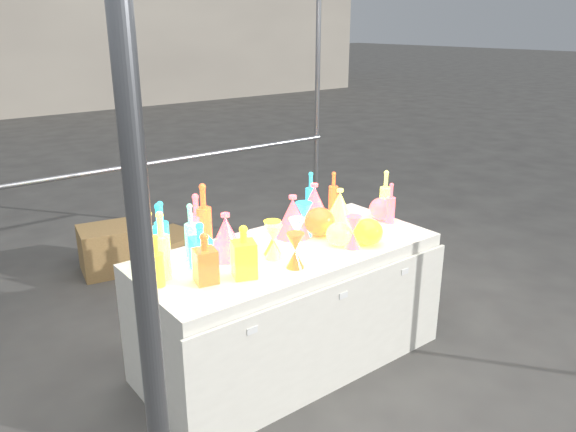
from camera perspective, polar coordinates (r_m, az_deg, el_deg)
ground at (r=3.64m, az=-0.00°, el=-14.26°), size 80.00×80.00×0.00m
display_table at (r=3.45m, az=0.10°, el=-9.12°), size 1.84×0.83×0.75m
cardboard_box_closed at (r=4.96m, az=-17.24°, el=-3.17°), size 0.60×0.49×0.39m
cardboard_box_flat at (r=5.53m, az=-12.62°, el=-2.34°), size 0.71×0.57×0.05m
bottle_0 at (r=3.19m, az=-13.77°, el=-1.90°), size 0.09×0.09×0.28m
bottle_1 at (r=3.18m, az=-12.69°, el=-1.40°), size 0.09×0.09×0.34m
bottle_2 at (r=3.24m, az=-8.54°, el=-0.11°), size 0.10×0.10×0.40m
bottle_3 at (r=3.25m, az=-9.26°, el=-0.61°), size 0.11×0.11×0.34m
bottle_4 at (r=2.92m, az=-12.70°, el=-2.92°), size 0.09×0.09×0.36m
bottle_5 at (r=3.13m, az=-9.83°, el=-1.61°), size 0.08×0.08×0.33m
bottle_6 at (r=2.86m, az=-13.19°, el=-4.42°), size 0.08×0.08×0.27m
bottle_7 at (r=3.07m, az=-12.88°, el=-1.89°), size 0.11×0.11×0.36m
decanter_0 at (r=2.89m, az=-4.50°, el=-3.61°), size 0.15×0.15×0.28m
decanter_1 at (r=2.85m, az=-8.42°, el=-4.23°), size 0.13×0.13×0.27m
decanter_2 at (r=3.01m, az=-8.86°, el=-3.00°), size 0.13×0.13×0.26m
hourglass_0 at (r=3.00m, az=0.75°, el=-3.52°), size 0.12×0.12×0.20m
hourglass_1 at (r=3.28m, az=6.61°, el=-1.64°), size 0.11×0.11×0.20m
hourglass_2 at (r=3.12m, az=-1.48°, el=-2.64°), size 0.12×0.12×0.20m
hourglass_3 at (r=3.24m, az=0.90°, el=-1.86°), size 0.12×0.12×0.19m
hourglass_4 at (r=3.18m, az=-1.59°, el=-2.21°), size 0.13×0.13×0.20m
hourglass_5 at (r=3.45m, az=1.62°, el=-0.33°), size 0.14×0.14×0.22m
globe_0 at (r=3.35m, az=8.13°, el=-1.76°), size 0.22×0.22×0.14m
globe_1 at (r=3.33m, az=5.22°, el=-1.97°), size 0.17×0.17×0.13m
globe_2 at (r=3.48m, az=3.20°, el=-0.71°), size 0.20×0.20×0.16m
globe_3 at (r=3.80m, az=9.50°, el=0.61°), size 0.21×0.21×0.13m
lampshade_0 at (r=3.13m, az=-6.31°, el=-2.00°), size 0.30×0.30×0.26m
lampshade_1 at (r=3.71m, az=2.68°, el=1.42°), size 0.23×0.23×0.25m
lampshade_2 at (r=3.43m, az=0.48°, el=0.00°), size 0.29×0.29×0.26m
lampshade_3 at (r=3.70m, az=5.28°, el=1.07°), size 0.25×0.25×0.23m
bottle_8 at (r=3.78m, az=2.31°, el=2.21°), size 0.09×0.09×0.31m
bottle_9 at (r=3.89m, az=4.63°, el=2.46°), size 0.07×0.07×0.29m
bottle_10 at (r=3.72m, az=10.38°, el=1.30°), size 0.08×0.08×0.27m
bottle_11 at (r=3.82m, az=9.85°, el=2.23°), size 0.09×0.09×0.33m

